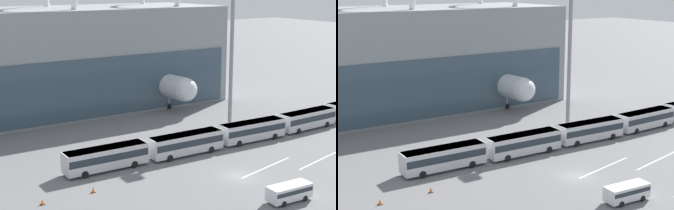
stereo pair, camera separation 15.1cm
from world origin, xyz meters
TOP-DOWN VIEW (x-y plane):
  - ground_plane at (0.00, 0.00)m, footprint 440.00×440.00m
  - airliner_at_gate_far at (10.84, 47.23)m, footprint 35.90×36.43m
  - shuttle_bus_0 at (-13.69, 11.58)m, footprint 11.81×3.00m
  - shuttle_bus_1 at (-0.95, 10.96)m, footprint 11.81×2.99m
  - shuttle_bus_2 at (11.79, 10.80)m, footprint 11.85×3.17m
  - shuttle_bus_3 at (24.52, 10.91)m, footprint 11.86×3.22m
  - service_van_foreground at (-0.25, -9.09)m, footprint 5.65×2.36m
  - floodlight_mast at (14.76, 20.05)m, footprint 2.21×2.21m
  - lane_stripe_0 at (5.33, 0.53)m, footprint 11.07×2.71m
  - lane_stripe_2 at (14.14, -1.30)m, footprint 11.61×2.83m
  - traffic_cone_0 at (-24.77, 5.45)m, footprint 0.54×0.54m
  - traffic_cone_1 at (-18.39, 5.49)m, footprint 0.51×0.51m

SIDE VIEW (x-z plane):
  - ground_plane at x=0.00m, z-range 0.00..0.00m
  - lane_stripe_0 at x=5.33m, z-range 0.00..0.01m
  - lane_stripe_2 at x=14.14m, z-range 0.00..0.01m
  - traffic_cone_0 at x=-24.77m, z-range -0.01..0.66m
  - traffic_cone_1 at x=-18.39m, z-range -0.01..0.69m
  - service_van_foreground at x=-0.25m, z-range 0.20..2.20m
  - shuttle_bus_0 at x=-13.69m, z-range 0.28..3.48m
  - shuttle_bus_1 at x=-0.95m, z-range 0.28..3.48m
  - shuttle_bus_2 at x=11.79m, z-range 0.28..3.48m
  - shuttle_bus_3 at x=24.52m, z-range 0.28..3.48m
  - airliner_at_gate_far at x=10.84m, z-range -1.83..11.19m
  - floodlight_mast at x=14.76m, z-range 2.21..25.50m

